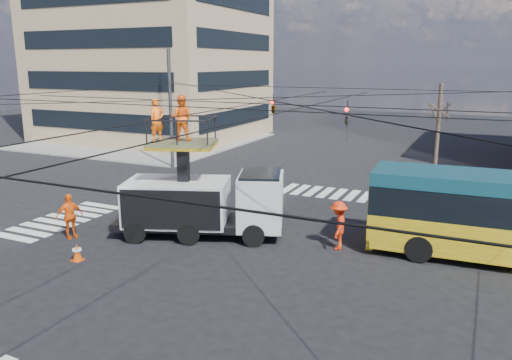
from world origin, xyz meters
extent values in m
plane|color=black|center=(0.00, 0.00, 0.00)|extent=(120.00, 120.00, 0.00)
cube|color=slate|center=(-21.00, 21.00, 0.06)|extent=(18.00, 18.00, 0.12)
cube|color=black|center=(-22.00, 16.00, 2.33)|extent=(15.30, 0.12, 1.50)
cube|color=black|center=(-13.00, 24.00, 2.33)|extent=(0.12, 13.60, 1.50)
cube|color=black|center=(-22.00, 16.00, 5.67)|extent=(15.30, 0.12, 1.50)
cube|color=black|center=(-13.00, 24.00, 5.67)|extent=(0.12, 13.60, 1.50)
cube|color=black|center=(-22.00, 16.00, 9.00)|extent=(15.30, 0.12, 1.50)
cube|color=black|center=(-13.00, 24.00, 9.00)|extent=(0.12, 13.60, 1.50)
cube|color=black|center=(-13.00, 24.00, 12.33)|extent=(0.12, 13.60, 1.50)
cylinder|color=#2D2D30|center=(-12.00, 12.00, 4.00)|extent=(0.24, 0.24, 8.00)
cylinder|color=black|center=(0.00, 12.00, 5.70)|extent=(24.00, 0.03, 0.03)
cylinder|color=black|center=(-12.00, 0.00, 5.70)|extent=(0.03, 24.00, 0.03)
cylinder|color=black|center=(0.00, 0.00, 5.90)|extent=(24.02, 24.02, 0.03)
cylinder|color=black|center=(0.00, 0.00, 5.90)|extent=(24.02, 24.02, 0.03)
cylinder|color=black|center=(0.00, -1.20, 5.60)|extent=(24.00, 0.03, 0.03)
cylinder|color=black|center=(0.00, 1.20, 5.60)|extent=(24.00, 0.03, 0.03)
cylinder|color=black|center=(-1.20, 0.00, 5.50)|extent=(0.03, 24.00, 0.03)
cylinder|color=black|center=(1.20, 0.00, 5.50)|extent=(0.03, 24.00, 0.03)
imported|color=black|center=(2.50, 3.00, 5.10)|extent=(0.16, 0.20, 1.00)
imported|color=black|center=(-1.50, 5.00, 5.35)|extent=(0.26, 1.24, 0.50)
cylinder|color=#382B21|center=(5.00, 13.50, 3.00)|extent=(0.24, 0.24, 6.00)
cube|color=black|center=(-3.13, 0.95, 0.55)|extent=(7.33, 4.51, 0.30)
cube|color=silver|center=(-0.70, 1.86, 1.55)|extent=(2.53, 2.88, 2.20)
cube|color=black|center=(-0.70, 1.86, 2.35)|extent=(2.30, 2.71, 0.80)
cube|color=silver|center=(-3.98, 0.64, 1.45)|extent=(4.81, 3.81, 1.80)
cylinder|color=black|center=(-0.48, 0.71, 0.45)|extent=(0.97, 0.64, 0.90)
cylinder|color=black|center=(-1.29, 2.87, 0.45)|extent=(0.97, 0.64, 0.90)
cylinder|color=black|center=(-2.92, -0.20, 0.45)|extent=(0.97, 0.64, 0.90)
cylinder|color=black|center=(-3.72, 1.96, 0.45)|extent=(0.97, 0.64, 0.90)
cylinder|color=black|center=(-4.98, -0.97, 0.45)|extent=(0.97, 0.64, 0.90)
cylinder|color=black|center=(-5.79, 1.19, 0.45)|extent=(0.97, 0.64, 0.90)
cube|color=black|center=(-3.70, 0.74, 2.67)|extent=(0.58, 0.58, 2.54)
cube|color=#3C4328|center=(-3.70, 0.74, 3.94)|extent=(3.17, 2.88, 0.12)
cube|color=yellow|center=(-3.70, 0.74, 3.82)|extent=(3.17, 2.88, 0.12)
imported|color=#FF6110|center=(-4.53, 0.21, 4.87)|extent=(0.61, 0.74, 1.74)
imported|color=#FF6110|center=(-3.84, 0.93, 4.93)|extent=(1.06, 0.92, 1.85)
cube|color=gold|center=(3.82, 2.90, 1.60)|extent=(0.38, 2.48, 2.80)
cube|color=black|center=(3.77, 2.89, 0.45)|extent=(0.29, 2.60, 0.30)
cube|color=gold|center=(3.92, 2.90, 2.85)|extent=(0.18, 1.60, 0.35)
cylinder|color=black|center=(5.67, 1.81, 0.50)|extent=(1.01, 0.35, 1.00)
cylinder|color=black|center=(5.55, 4.17, 0.50)|extent=(1.01, 0.35, 1.00)
cone|color=#FF520A|center=(-5.76, -3.37, 0.32)|extent=(0.36, 0.36, 0.65)
imported|color=#ED590F|center=(-7.78, -1.65, 0.95)|extent=(0.87, 1.20, 1.90)
imported|color=#FF3510|center=(2.63, 1.84, 0.96)|extent=(0.95, 1.36, 1.92)
camera|label=1|loc=(7.51, -16.23, 7.12)|focal=35.00mm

